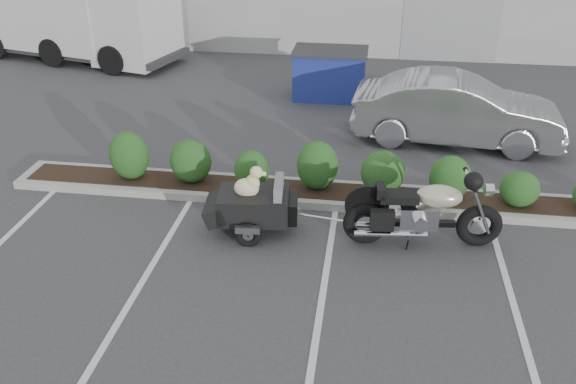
# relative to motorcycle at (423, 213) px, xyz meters

# --- Properties ---
(ground) EXTENTS (90.00, 90.00, 0.00)m
(ground) POSITION_rel_motorcycle_xyz_m (-2.65, -0.84, -0.59)
(ground) COLOR #38383A
(ground) RESTS_ON ground
(planter_kerb) EXTENTS (12.00, 1.00, 0.15)m
(planter_kerb) POSITION_rel_motorcycle_xyz_m (-1.65, 1.36, -0.52)
(planter_kerb) COLOR #9E9E93
(planter_kerb) RESTS_ON ground
(motorcycle) EXTENTS (2.58, 0.93, 1.48)m
(motorcycle) POSITION_rel_motorcycle_xyz_m (0.00, 0.00, 0.00)
(motorcycle) COLOR black
(motorcycle) RESTS_ON ground
(pet_trailer) EXTENTS (2.07, 1.17, 1.23)m
(pet_trailer) POSITION_rel_motorcycle_xyz_m (-2.79, 0.02, -0.07)
(pet_trailer) COLOR black
(pet_trailer) RESTS_ON ground
(sedan) EXTENTS (4.66, 1.96, 1.50)m
(sedan) POSITION_rel_motorcycle_xyz_m (0.93, 4.47, 0.16)
(sedan) COLOR #AAAAB1
(sedan) RESTS_ON ground
(dumpster) EXTENTS (1.96, 1.34, 1.29)m
(dumpster) POSITION_rel_motorcycle_xyz_m (-2.10, 7.14, 0.06)
(dumpster) COLOR navy
(dumpster) RESTS_ON ground
(delivery_truck) EXTENTS (7.15, 3.81, 3.12)m
(delivery_truck) POSITION_rel_motorcycle_xyz_m (-10.42, 9.80, 0.91)
(delivery_truck) COLOR silver
(delivery_truck) RESTS_ON ground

